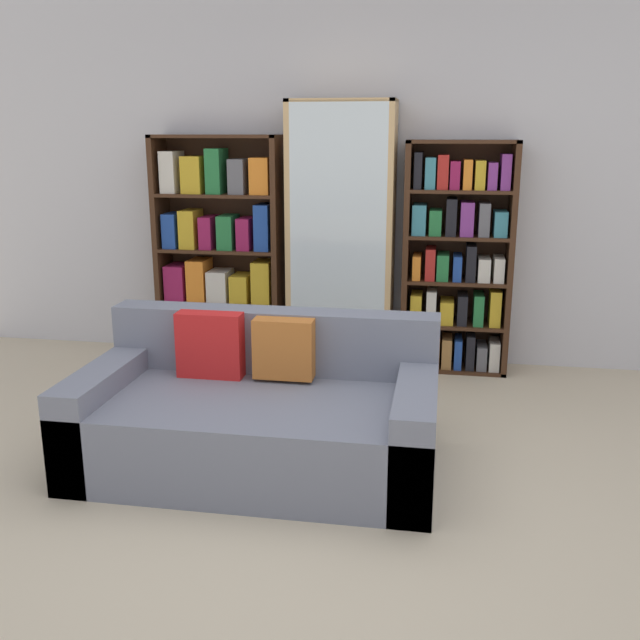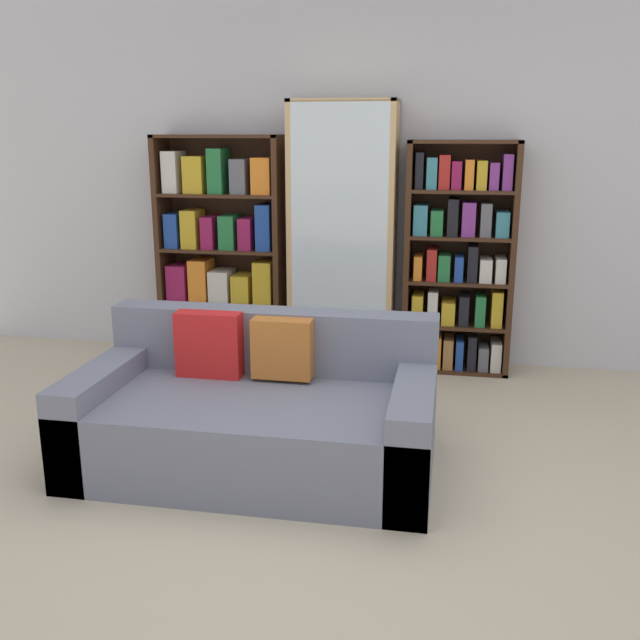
% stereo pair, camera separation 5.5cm
% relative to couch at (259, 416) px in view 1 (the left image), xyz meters
% --- Properties ---
extents(ground_plane, '(16.00, 16.00, 0.00)m').
position_rel_couch_xyz_m(ground_plane, '(0.35, -0.50, -0.27)').
color(ground_plane, beige).
extents(wall_back, '(6.57, 0.06, 2.70)m').
position_rel_couch_xyz_m(wall_back, '(0.35, 1.98, 1.08)').
color(wall_back, silver).
rests_on(wall_back, ground).
extents(couch, '(1.83, 1.00, 0.76)m').
position_rel_couch_xyz_m(couch, '(0.00, 0.00, 0.00)').
color(couch, slate).
rests_on(couch, ground).
extents(bookshelf_left, '(0.95, 0.32, 1.69)m').
position_rel_couch_xyz_m(bookshelf_left, '(-0.76, 1.78, 0.55)').
color(bookshelf_left, '#3D2314').
rests_on(bookshelf_left, ground).
extents(display_cabinet, '(0.76, 0.36, 1.93)m').
position_rel_couch_xyz_m(display_cabinet, '(0.18, 1.76, 0.69)').
color(display_cabinet, tan).
rests_on(display_cabinet, ground).
extents(bookshelf_right, '(0.77, 0.32, 1.65)m').
position_rel_couch_xyz_m(bookshelf_right, '(1.02, 1.78, 0.54)').
color(bookshelf_right, '#3D2314').
rests_on(bookshelf_right, ground).
extents(wine_bottle, '(0.08, 0.08, 0.34)m').
position_rel_couch_xyz_m(wine_bottle, '(0.58, 0.78, -0.13)').
color(wine_bottle, '#192333').
rests_on(wine_bottle, ground).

